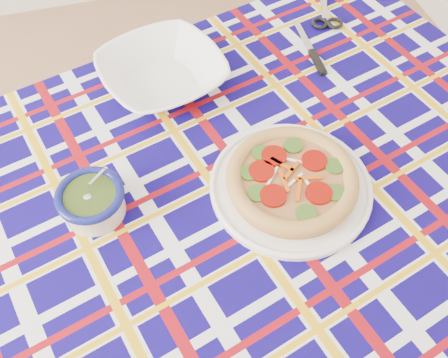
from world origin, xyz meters
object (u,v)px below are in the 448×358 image
object	(u,v)px
serving_bowl	(162,73)
dining_table	(197,236)
pesto_bowl	(91,200)
main_focaccia_plate	(292,179)

from	to	relation	value
serving_bowl	dining_table	bearing A→B (deg)	-92.56
dining_table	pesto_bowl	distance (m)	0.23
dining_table	main_focaccia_plate	distance (m)	0.23
pesto_bowl	dining_table	bearing A→B (deg)	-19.46
dining_table	pesto_bowl	size ratio (longest dim) A/B	14.10
dining_table	serving_bowl	distance (m)	0.40
main_focaccia_plate	serving_bowl	distance (m)	0.41
main_focaccia_plate	serving_bowl	xyz separation A→B (m)	(-0.19, 0.37, 0.00)
pesto_bowl	serving_bowl	bearing A→B (deg)	57.14
main_focaccia_plate	pesto_bowl	world-z (taller)	pesto_bowl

